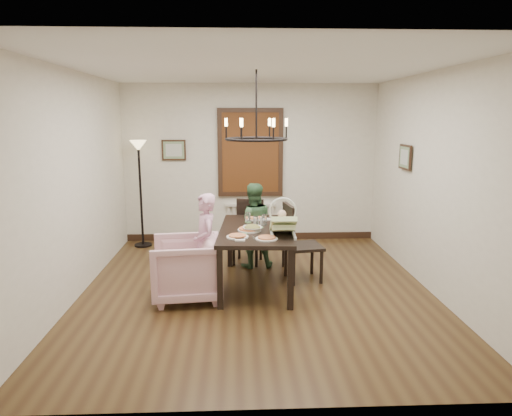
{
  "coord_description": "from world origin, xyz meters",
  "views": [
    {
      "loc": [
        -0.25,
        -5.65,
        2.23
      ],
      "look_at": [
        0.0,
        0.22,
        1.05
      ],
      "focal_mm": 32.0,
      "sensor_mm": 36.0,
      "label": 1
    }
  ],
  "objects": [
    {
      "name": "drinking_glass",
      "position": [
        0.0,
        0.27,
        0.85
      ],
      "size": [
        0.07,
        0.07,
        0.13
      ],
      "primitive_type": "cylinder",
      "color": "silver",
      "rests_on": "dining_table"
    },
    {
      "name": "floor_lamp",
      "position": [
        -1.9,
        2.15,
        0.9
      ],
      "size": [
        0.3,
        0.3,
        1.8
      ],
      "primitive_type": null,
      "color": "black",
      "rests_on": "room_shell"
    },
    {
      "name": "picture_back",
      "position": [
        -1.35,
        2.47,
        1.65
      ],
      "size": [
        0.42,
        0.03,
        0.36
      ],
      "primitive_type": "cube",
      "color": "black",
      "rests_on": "room_shell"
    },
    {
      "name": "seated_man",
      "position": [
        -0.01,
        0.95,
        0.53
      ],
      "size": [
        0.55,
        0.45,
        1.06
      ],
      "primitive_type": "imported",
      "rotation": [
        0.0,
        0.0,
        3.25
      ],
      "color": "#3A613B",
      "rests_on": "room_shell"
    },
    {
      "name": "window_blinds",
      "position": [
        0.0,
        2.46,
        1.6
      ],
      "size": [
        1.0,
        0.03,
        1.4
      ],
      "primitive_type": "cube",
      "color": "#552811",
      "rests_on": "room_shell"
    },
    {
      "name": "room_shell",
      "position": [
        0.0,
        0.37,
        1.4
      ],
      "size": [
        4.51,
        5.0,
        2.81
      ],
      "color": "#4D361A",
      "rests_on": "ground"
    },
    {
      "name": "elderly_woman",
      "position": [
        -0.65,
        -0.08,
        0.54
      ],
      "size": [
        0.36,
        0.45,
        1.07
      ],
      "primitive_type": "imported",
      "rotation": [
        0.0,
        0.0,
        -1.29
      ],
      "color": "#DA9AB9",
      "rests_on": "room_shell"
    },
    {
      "name": "pizza_platter",
      "position": [
        -0.09,
        0.03,
        0.81
      ],
      "size": [
        0.3,
        0.3,
        0.04
      ],
      "primitive_type": "cylinder",
      "color": "tan",
      "rests_on": "dining_table"
    },
    {
      "name": "chandelier",
      "position": [
        0.0,
        0.17,
        1.95
      ],
      "size": [
        0.8,
        0.8,
        0.04
      ],
      "primitive_type": "torus",
      "color": "black",
      "rests_on": "room_shell"
    },
    {
      "name": "chair_right",
      "position": [
        0.66,
        0.35,
        0.54
      ],
      "size": [
        0.55,
        0.55,
        1.09
      ],
      "primitive_type": null,
      "rotation": [
        0.0,
        0.0,
        1.74
      ],
      "color": "black",
      "rests_on": "room_shell"
    },
    {
      "name": "armchair",
      "position": [
        -0.88,
        -0.24,
        0.39
      ],
      "size": [
        0.93,
        0.92,
        0.77
      ],
      "primitive_type": "imported",
      "rotation": [
        0.0,
        0.0,
        -1.46
      ],
      "color": "beige",
      "rests_on": "room_shell"
    },
    {
      "name": "baby_bouncer",
      "position": [
        0.32,
        -0.22,
        0.95
      ],
      "size": [
        0.38,
        0.51,
        0.33
      ],
      "primitive_type": null,
      "rotation": [
        0.0,
        0.0,
        -0.03
      ],
      "color": "beige",
      "rests_on": "dining_table"
    },
    {
      "name": "salad_bowl",
      "position": [
        -0.05,
        0.02,
        0.82
      ],
      "size": [
        0.3,
        0.3,
        0.07
      ],
      "primitive_type": "imported",
      "color": "white",
      "rests_on": "dining_table"
    },
    {
      "name": "picture_right",
      "position": [
        2.21,
        0.9,
        1.65
      ],
      "size": [
        0.03,
        0.42,
        0.36
      ],
      "primitive_type": "cube",
      "rotation": [
        0.0,
        0.0,
        1.57
      ],
      "color": "black",
      "rests_on": "room_shell"
    },
    {
      "name": "dining_table",
      "position": [
        0.0,
        0.17,
        0.7
      ],
      "size": [
        1.04,
        1.73,
        0.79
      ],
      "rotation": [
        0.0,
        0.0,
        -0.06
      ],
      "color": "black",
      "rests_on": "room_shell"
    },
    {
      "name": "chair_far",
      "position": [
        -0.09,
        1.14,
        0.49
      ],
      "size": [
        0.52,
        0.52,
        0.97
      ],
      "primitive_type": null,
      "rotation": [
        0.0,
        0.0,
        -0.24
      ],
      "color": "black",
      "rests_on": "room_shell"
    },
    {
      "name": "radiator",
      "position": [
        0.0,
        2.48,
        0.35
      ],
      "size": [
        0.92,
        0.12,
        0.62
      ],
      "primitive_type": null,
      "color": "silver",
      "rests_on": "room_shell"
    }
  ]
}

